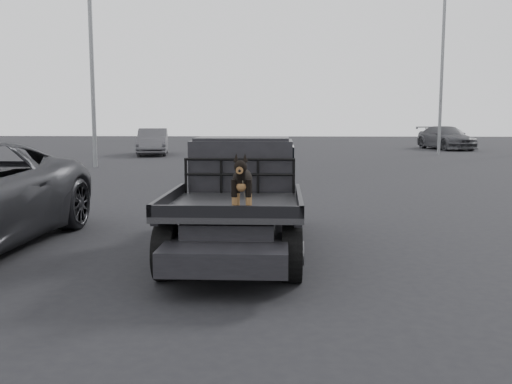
{
  "coord_description": "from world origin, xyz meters",
  "views": [
    {
      "loc": [
        1.2,
        -6.71,
        2.14
      ],
      "look_at": [
        0.89,
        -0.21,
        1.29
      ],
      "focal_mm": 40.0,
      "sensor_mm": 36.0,
      "label": 1
    }
  ],
  "objects_px": {
    "dog": "(242,184)",
    "floodlight_mid": "(444,16)",
    "flatbed_ute": "(239,223)",
    "distant_car_b": "(446,138)",
    "distant_car_a": "(153,142)"
  },
  "relations": [
    {
      "from": "distant_car_a",
      "to": "dog",
      "type": "bearing_deg",
      "value": -84.65
    },
    {
      "from": "floodlight_mid",
      "to": "flatbed_ute",
      "type": "bearing_deg",
      "value": -111.51
    },
    {
      "from": "dog",
      "to": "floodlight_mid",
      "type": "height_order",
      "value": "floodlight_mid"
    },
    {
      "from": "flatbed_ute",
      "to": "floodlight_mid",
      "type": "bearing_deg",
      "value": 68.49
    },
    {
      "from": "flatbed_ute",
      "to": "dog",
      "type": "distance_m",
      "value": 1.93
    },
    {
      "from": "distant_car_b",
      "to": "floodlight_mid",
      "type": "relative_size",
      "value": 0.37
    },
    {
      "from": "distant_car_b",
      "to": "floodlight_mid",
      "type": "bearing_deg",
      "value": -122.01
    },
    {
      "from": "dog",
      "to": "floodlight_mid",
      "type": "relative_size",
      "value": 0.05
    },
    {
      "from": "dog",
      "to": "distant_car_b",
      "type": "height_order",
      "value": "dog"
    },
    {
      "from": "flatbed_ute",
      "to": "floodlight_mid",
      "type": "xyz_separation_m",
      "value": [
        9.75,
        24.73,
        7.39
      ]
    },
    {
      "from": "flatbed_ute",
      "to": "distant_car_b",
      "type": "bearing_deg",
      "value": 68.95
    },
    {
      "from": "dog",
      "to": "distant_car_a",
      "type": "distance_m",
      "value": 26.5
    },
    {
      "from": "dog",
      "to": "distant_car_b",
      "type": "xyz_separation_m",
      "value": [
        11.59,
        32.32,
        -0.5
      ]
    },
    {
      "from": "flatbed_ute",
      "to": "dog",
      "type": "bearing_deg",
      "value": -83.88
    },
    {
      "from": "flatbed_ute",
      "to": "dog",
      "type": "height_order",
      "value": "dog"
    }
  ]
}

